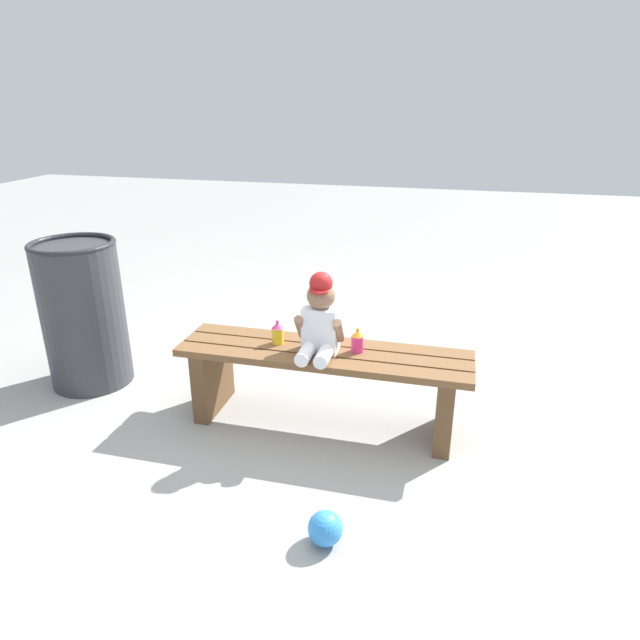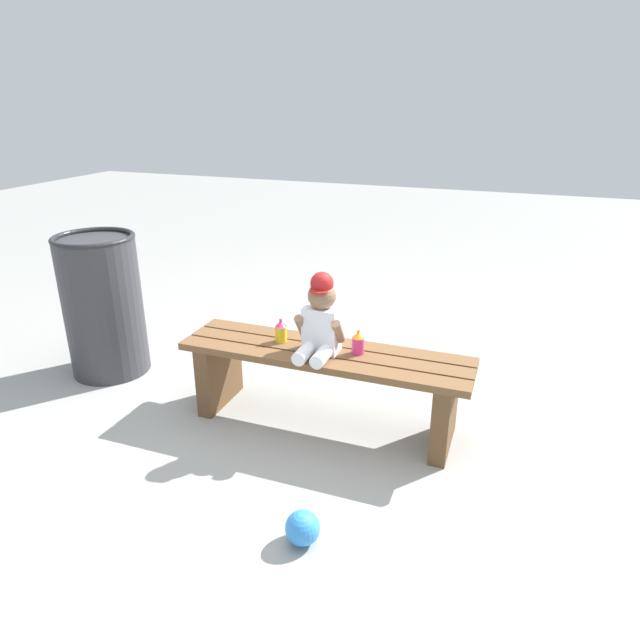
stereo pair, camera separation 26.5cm
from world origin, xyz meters
name	(u,v)px [view 1 (the left image)]	position (x,y,z in m)	size (l,w,h in m)	color
ground_plane	(323,422)	(0.00, 0.00, 0.00)	(16.00, 16.00, 0.00)	#999993
park_bench	(323,374)	(0.00, 0.00, 0.28)	(1.46, 0.36, 0.41)	brown
child_figure	(320,319)	(-0.01, -0.03, 0.59)	(0.23, 0.27, 0.40)	white
sippy_cup_left	(278,333)	(-0.24, 0.02, 0.47)	(0.06, 0.06, 0.12)	yellow
sippy_cup_right	(357,341)	(0.16, 0.02, 0.47)	(0.06, 0.06, 0.12)	#E5337F
toy_ball	(325,528)	(0.21, -0.82, 0.07)	(0.13, 0.13, 0.13)	#338CE5
trash_bin	(83,314)	(-1.44, 0.11, 0.43)	(0.46, 0.46, 0.85)	#333338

